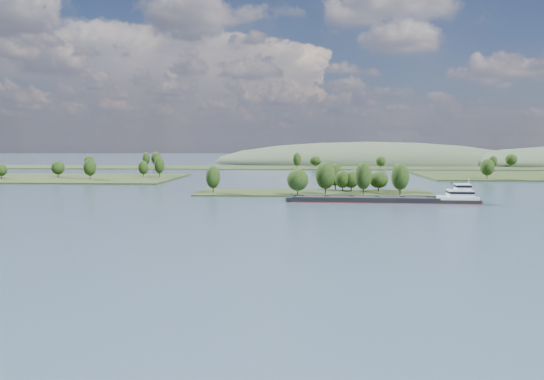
{
  "coord_description": "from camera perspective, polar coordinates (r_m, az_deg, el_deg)",
  "views": [
    {
      "loc": [
        -2.97,
        -46.53,
        22.21
      ],
      "look_at": [
        -14.56,
        130.0,
        6.0
      ],
      "focal_mm": 35.0,
      "sensor_mm": 36.0,
      "label": 1
    }
  ],
  "objects": [
    {
      "name": "back_shoreline",
      "position": [
        446.93,
        5.23,
        2.45
      ],
      "size": [
        900.0,
        60.0,
        14.46
      ],
      "color": "#213015",
      "rests_on": "ground"
    },
    {
      "name": "cargo_barge",
      "position": [
        199.69,
        13.12,
        -0.94
      ],
      "size": [
        70.19,
        11.12,
        9.46
      ],
      "color": "black",
      "rests_on": "ground"
    },
    {
      "name": "hill_west",
      "position": [
        550.59,
        10.33,
        2.84
      ],
      "size": [
        320.0,
        160.0,
        44.0
      ],
      "primitive_type": "ellipsoid",
      "color": "#364630",
      "rests_on": "ground"
    },
    {
      "name": "ground",
      "position": [
        168.03,
        4.74,
        -2.38
      ],
      "size": [
        1800.0,
        1800.0,
        0.0
      ],
      "primitive_type": "plane",
      "color": "#344A5A",
      "rests_on": "ground"
    },
    {
      "name": "tree_island",
      "position": [
        226.08,
        6.28,
        0.64
      ],
      "size": [
        100.0,
        32.15,
        14.57
      ],
      "color": "#213015",
      "rests_on": "ground"
    }
  ]
}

